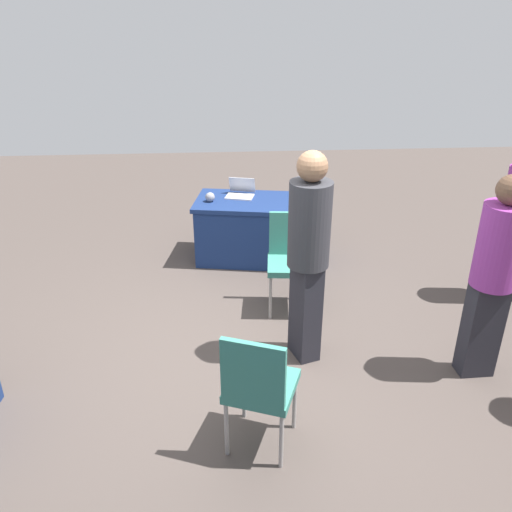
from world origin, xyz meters
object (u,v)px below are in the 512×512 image
(person_presenter, at_px, (308,249))
(table_foreground, at_px, (258,229))
(chair_back_row, at_px, (259,384))
(person_organiser, at_px, (494,270))
(yarn_ball, at_px, (210,197))
(scissors_red, at_px, (302,200))
(laptop_silver, at_px, (240,193))
(chair_tucked_left, at_px, (290,256))

(person_presenter, bearing_deg, table_foreground, 169.34)
(chair_back_row, xyz_separation_m, person_organiser, (-1.87, -0.71, 0.40))
(person_organiser, distance_m, yarn_ball, 3.22)
(scissors_red, bearing_deg, yarn_ball, -143.24)
(laptop_silver, bearing_deg, chair_tucked_left, 122.72)
(table_foreground, height_order, scissors_red, scissors_red)
(person_organiser, relative_size, yarn_ball, 15.66)
(chair_tucked_left, bearing_deg, table_foreground, -72.73)
(chair_back_row, bearing_deg, scissors_red, 97.36)
(table_foreground, distance_m, chair_back_row, 3.07)
(table_foreground, xyz_separation_m, chair_back_row, (0.23, 3.06, 0.19))
(chair_tucked_left, relative_size, scissors_red, 5.40)
(laptop_silver, distance_m, scissors_red, 0.74)
(table_foreground, height_order, laptop_silver, laptop_silver)
(chair_back_row, relative_size, person_presenter, 0.53)
(table_foreground, bearing_deg, chair_tucked_left, 101.51)
(laptop_silver, relative_size, scissors_red, 2.12)
(scissors_red, bearing_deg, laptop_silver, -157.81)
(chair_tucked_left, xyz_separation_m, person_presenter, (-0.02, 0.85, 0.47))
(chair_back_row, distance_m, yarn_ball, 3.09)
(person_presenter, distance_m, laptop_silver, 2.23)
(chair_back_row, bearing_deg, chair_tucked_left, 97.57)
(chair_back_row, distance_m, scissors_red, 3.10)
(person_presenter, xyz_separation_m, yarn_ball, (0.81, -2.00, -0.24))
(person_presenter, relative_size, scissors_red, 10.15)
(person_presenter, distance_m, scissors_red, 1.99)
(yarn_ball, bearing_deg, chair_back_row, 96.12)
(laptop_silver, xyz_separation_m, scissors_red, (-0.70, 0.22, -0.04))
(chair_tucked_left, distance_m, laptop_silver, 1.41)
(table_foreground, relative_size, person_presenter, 0.85)
(table_foreground, relative_size, chair_back_row, 1.62)
(chair_tucked_left, xyz_separation_m, chair_back_row, (0.46, 1.91, -0.01))
(table_foreground, relative_size, scissors_red, 8.68)
(person_organiser, height_order, laptop_silver, person_organiser)
(chair_back_row, bearing_deg, yarn_ball, 117.23)
(person_organiser, distance_m, laptop_silver, 3.12)
(laptop_silver, height_order, scissors_red, laptop_silver)
(person_presenter, relative_size, person_organiser, 1.06)
(table_foreground, xyz_separation_m, yarn_ball, (0.55, -0.00, 0.42))
(chair_back_row, height_order, person_presenter, person_presenter)
(chair_tucked_left, bearing_deg, person_organiser, 145.57)
(chair_back_row, xyz_separation_m, scissors_red, (-0.74, -3.01, 0.18))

